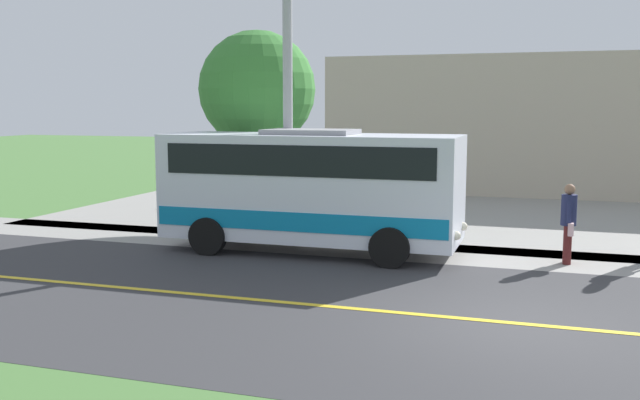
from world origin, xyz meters
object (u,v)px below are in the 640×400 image
tree_curbside (257,90)px  commercial_building (544,123)px  pedestrian_waiting (569,221)px  street_light_pole (286,80)px  shuttle_bus_front (311,185)px

tree_curbside → commercial_building: size_ratio=0.33×
pedestrian_waiting → commercial_building: 16.56m
pedestrian_waiting → commercial_building: bearing=-177.2°
pedestrian_waiting → tree_curbside: 9.33m
tree_curbside → commercial_building: 16.02m
street_light_pole → tree_curbside: street_light_pole is taller
pedestrian_waiting → commercial_building: (-16.45, -0.80, 1.77)m
pedestrian_waiting → tree_curbside: size_ratio=0.32×
tree_curbside → street_light_pole: bearing=35.9°
shuttle_bus_front → commercial_building: size_ratio=0.42×
pedestrian_waiting → street_light_pole: size_ratio=0.24×
street_light_pole → commercial_building: street_light_pole is taller
tree_curbside → commercial_building: tree_curbside is taller
shuttle_bus_front → tree_curbside: bearing=-138.4°
pedestrian_waiting → tree_curbside: (-2.45, -8.50, 2.98)m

